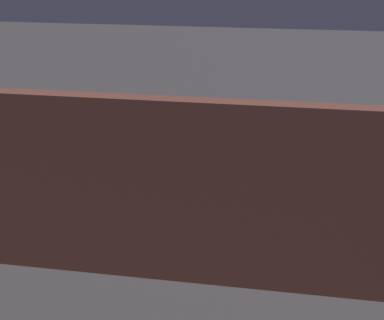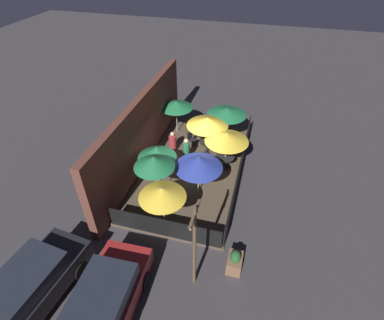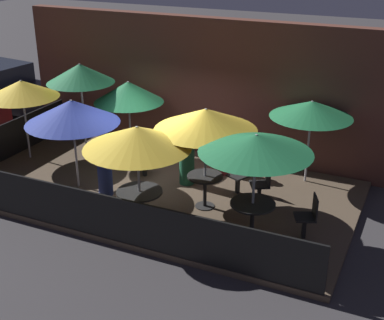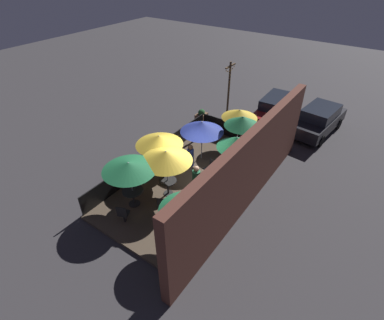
{
  "view_description": "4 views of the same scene",
  "coord_description": "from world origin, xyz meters",
  "px_view_note": "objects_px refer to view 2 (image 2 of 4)",
  "views": [
    {
      "loc": [
        -1.56,
        11.58,
        6.33
      ],
      "look_at": [
        0.46,
        -0.48,
        1.24
      ],
      "focal_mm": 50.0,
      "sensor_mm": 36.0,
      "label": 1
    },
    {
      "loc": [
        -11.61,
        -3.07,
        10.12
      ],
      "look_at": [
        -0.52,
        -0.07,
        1.02
      ],
      "focal_mm": 28.0,
      "sensor_mm": 36.0,
      "label": 2
    },
    {
      "loc": [
        5.51,
        -9.96,
        5.73
      ],
      "look_at": [
        0.89,
        -0.01,
        1.0
      ],
      "focal_mm": 50.0,
      "sensor_mm": 36.0,
      "label": 3
    },
    {
      "loc": [
        8.98,
        6.21,
        9.04
      ],
      "look_at": [
        0.11,
        0.01,
        1.36
      ],
      "focal_mm": 28.0,
      "sensor_mm": 36.0,
      "label": 4
    }
  ],
  "objects_px": {
    "patio_umbrella_5": "(154,162)",
    "patio_umbrella_7": "(162,193)",
    "patio_umbrella_1": "(227,112)",
    "dining_table_2": "(225,159)",
    "patron_2": "(186,151)",
    "parked_car_1": "(30,287)",
    "patio_chair_0": "(221,125)",
    "patio_umbrella_2": "(227,137)",
    "patron_0": "(204,173)",
    "patio_chair_3": "(200,133)",
    "dining_table_1": "(225,133)",
    "patio_chair_1": "(180,166)",
    "planter_box": "(235,261)",
    "patron_1": "(173,143)",
    "patio_chair_2": "(191,139)",
    "patio_umbrella_6": "(199,162)",
    "parked_car_0": "(103,307)",
    "patio_umbrella_4": "(176,105)",
    "patio_umbrella_0": "(208,122)",
    "patio_umbrella_3": "(157,152)",
    "dining_table_0": "(207,144)",
    "light_post": "(194,245)"
  },
  "relations": [
    {
      "from": "patio_umbrella_1",
      "to": "patron_0",
      "type": "xyz_separation_m",
      "value": [
        -3.65,
        0.36,
        -1.44
      ]
    },
    {
      "from": "dining_table_0",
      "to": "parked_car_0",
      "type": "bearing_deg",
      "value": 173.24
    },
    {
      "from": "patio_umbrella_5",
      "to": "patio_umbrella_7",
      "type": "xyz_separation_m",
      "value": [
        -1.28,
        -0.79,
        -0.36
      ]
    },
    {
      "from": "patio_umbrella_6",
      "to": "patron_0",
      "type": "height_order",
      "value": "patio_umbrella_6"
    },
    {
      "from": "patio_umbrella_6",
      "to": "planter_box",
      "type": "xyz_separation_m",
      "value": [
        -3.38,
        -2.24,
        -1.56
      ]
    },
    {
      "from": "patron_2",
      "to": "parked_car_1",
      "type": "bearing_deg",
      "value": 106.35
    },
    {
      "from": "patio_umbrella_3",
      "to": "planter_box",
      "type": "height_order",
      "value": "patio_umbrella_3"
    },
    {
      "from": "patio_chair_0",
      "to": "patron_1",
      "type": "distance_m",
      "value": 3.4
    },
    {
      "from": "patio_umbrella_2",
      "to": "dining_table_2",
      "type": "relative_size",
      "value": 2.28
    },
    {
      "from": "parked_car_0",
      "to": "parked_car_1",
      "type": "bearing_deg",
      "value": 88.64
    },
    {
      "from": "patio_umbrella_1",
      "to": "dining_table_2",
      "type": "distance_m",
      "value": 2.73
    },
    {
      "from": "patio_umbrella_1",
      "to": "patio_chair_0",
      "type": "distance_m",
      "value": 1.85
    },
    {
      "from": "patio_umbrella_4",
      "to": "patio_chair_1",
      "type": "relative_size",
      "value": 2.15
    },
    {
      "from": "patio_umbrella_2",
      "to": "patio_chair_0",
      "type": "xyz_separation_m",
      "value": [
        3.3,
        0.84,
        -1.39
      ]
    },
    {
      "from": "patio_umbrella_6",
      "to": "dining_table_0",
      "type": "bearing_deg",
      "value": 5.79
    },
    {
      "from": "patron_2",
      "to": "planter_box",
      "type": "distance_m",
      "value": 6.65
    },
    {
      "from": "patio_umbrella_6",
      "to": "patio_chair_3",
      "type": "distance_m",
      "value": 4.55
    },
    {
      "from": "patron_0",
      "to": "patio_umbrella_2",
      "type": "bearing_deg",
      "value": -78.68
    },
    {
      "from": "patio_umbrella_5",
      "to": "patio_umbrella_7",
      "type": "bearing_deg",
      "value": -148.3
    },
    {
      "from": "patio_chair_0",
      "to": "parked_car_0",
      "type": "bearing_deg",
      "value": -30.31
    },
    {
      "from": "patio_umbrella_0",
      "to": "patio_chair_1",
      "type": "height_order",
      "value": "patio_umbrella_0"
    },
    {
      "from": "patio_umbrella_0",
      "to": "patio_umbrella_6",
      "type": "xyz_separation_m",
      "value": [
        -3.14,
        -0.32,
        -0.18
      ]
    },
    {
      "from": "dining_table_1",
      "to": "patio_umbrella_1",
      "type": "bearing_deg",
      "value": -153.43
    },
    {
      "from": "patio_chair_3",
      "to": "parked_car_1",
      "type": "relative_size",
      "value": 0.21
    },
    {
      "from": "patio_umbrella_0",
      "to": "light_post",
      "type": "height_order",
      "value": "light_post"
    },
    {
      "from": "patio_umbrella_6",
      "to": "patron_0",
      "type": "bearing_deg",
      "value": -6.64
    },
    {
      "from": "patio_umbrella_1",
      "to": "dining_table_2",
      "type": "height_order",
      "value": "patio_umbrella_1"
    },
    {
      "from": "patron_0",
      "to": "light_post",
      "type": "relative_size",
      "value": 0.31
    },
    {
      "from": "dining_table_0",
      "to": "patron_0",
      "type": "xyz_separation_m",
      "value": [
        -2.3,
        -0.42,
        -0.04
      ]
    },
    {
      "from": "patio_umbrella_0",
      "to": "dining_table_0",
      "type": "xyz_separation_m",
      "value": [
        -0.0,
        0.0,
        -1.44
      ]
    },
    {
      "from": "patio_umbrella_2",
      "to": "patio_umbrella_5",
      "type": "height_order",
      "value": "patio_umbrella_5"
    },
    {
      "from": "patio_chair_0",
      "to": "parked_car_1",
      "type": "bearing_deg",
      "value": -42.17
    },
    {
      "from": "patron_0",
      "to": "planter_box",
      "type": "height_order",
      "value": "patron_0"
    },
    {
      "from": "patio_chair_0",
      "to": "patio_chair_1",
      "type": "distance_m",
      "value": 4.57
    },
    {
      "from": "dining_table_2",
      "to": "patron_0",
      "type": "distance_m",
      "value": 1.55
    },
    {
      "from": "dining_table_1",
      "to": "patron_1",
      "type": "relative_size",
      "value": 0.73
    },
    {
      "from": "dining_table_1",
      "to": "parked_car_0",
      "type": "relative_size",
      "value": 0.19
    },
    {
      "from": "dining_table_1",
      "to": "patio_umbrella_5",
      "type": "bearing_deg",
      "value": 158.6
    },
    {
      "from": "patio_umbrella_5",
      "to": "planter_box",
      "type": "relative_size",
      "value": 2.68
    },
    {
      "from": "dining_table_2",
      "to": "patio_chair_0",
      "type": "bearing_deg",
      "value": 14.27
    },
    {
      "from": "dining_table_2",
      "to": "patio_chair_2",
      "type": "xyz_separation_m",
      "value": [
        1.4,
        2.16,
        -0.09
      ]
    },
    {
      "from": "patio_umbrella_4",
      "to": "patron_0",
      "type": "height_order",
      "value": "patio_umbrella_4"
    },
    {
      "from": "patio_chair_3",
      "to": "patron_0",
      "type": "distance_m",
      "value": 3.56
    },
    {
      "from": "patio_chair_3",
      "to": "parked_car_1",
      "type": "height_order",
      "value": "parked_car_1"
    },
    {
      "from": "patio_chair_1",
      "to": "patron_2",
      "type": "xyz_separation_m",
      "value": [
        1.19,
        0.03,
        0.1
      ]
    },
    {
      "from": "patio_umbrella_6",
      "to": "patio_chair_2",
      "type": "relative_size",
      "value": 2.39
    },
    {
      "from": "patio_umbrella_7",
      "to": "patio_chair_3",
      "type": "height_order",
      "value": "patio_umbrella_7"
    },
    {
      "from": "patio_umbrella_3",
      "to": "parked_car_0",
      "type": "height_order",
      "value": "patio_umbrella_3"
    },
    {
      "from": "patron_2",
      "to": "patio_umbrella_1",
      "type": "bearing_deg",
      "value": -92.77
    },
    {
      "from": "patron_2",
      "to": "patio_umbrella_2",
      "type": "bearing_deg",
      "value": -147.86
    }
  ]
}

